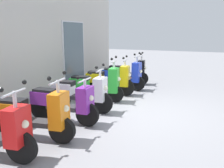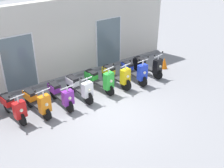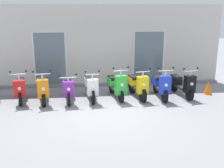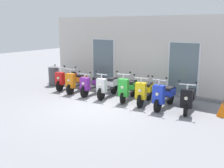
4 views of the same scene
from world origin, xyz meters
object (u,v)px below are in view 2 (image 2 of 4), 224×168
object	(u,v)px
scooter_blue	(135,71)
scooter_black	(148,65)
scooter_red	(13,107)
scooter_orange	(37,102)
scooter_purple	(61,94)
scooter_green	(100,80)
scooter_white	(79,87)
scooter_yellow	(117,76)
traffic_cone	(164,63)

from	to	relation	value
scooter_blue	scooter_black	bearing A→B (deg)	8.55
scooter_red	scooter_orange	xyz separation A→B (m)	(0.78, -0.14, -0.01)
scooter_purple	scooter_green	bearing A→B (deg)	3.38
scooter_white	scooter_yellow	world-z (taller)	scooter_yellow
scooter_yellow	traffic_cone	bearing A→B (deg)	3.04
scooter_red	scooter_yellow	xyz separation A→B (m)	(4.20, -0.04, -0.01)
scooter_green	traffic_cone	xyz separation A→B (m)	(3.58, 0.11, -0.24)
scooter_white	scooter_blue	size ratio (longest dim) A/B	1.01
scooter_red	scooter_green	bearing A→B (deg)	-0.04
scooter_orange	traffic_cone	world-z (taller)	scooter_orange
scooter_purple	scooter_yellow	xyz separation A→B (m)	(2.52, 0.07, 0.00)
scooter_red	scooter_yellow	distance (m)	4.20
scooter_green	scooter_white	bearing A→B (deg)	-176.34
scooter_green	scooter_blue	distance (m)	1.63
traffic_cone	scooter_black	bearing A→B (deg)	-173.66
traffic_cone	scooter_red	bearing A→B (deg)	-179.09
scooter_red	scooter_orange	bearing A→B (deg)	-10.27
scooter_red	scooter_black	size ratio (longest dim) A/B	0.97
scooter_green	traffic_cone	bearing A→B (deg)	1.82
scooter_purple	traffic_cone	distance (m)	5.33
scooter_black	scooter_white	bearing A→B (deg)	-179.11
scooter_green	scooter_yellow	bearing A→B (deg)	-2.57
scooter_red	scooter_white	world-z (taller)	scooter_red
scooter_orange	scooter_white	bearing A→B (deg)	2.67
scooter_white	scooter_black	bearing A→B (deg)	0.89
scooter_black	traffic_cone	size ratio (longest dim) A/B	3.06
scooter_red	scooter_green	world-z (taller)	scooter_green
scooter_white	scooter_green	xyz separation A→B (m)	(0.95, 0.06, 0.01)
scooter_white	scooter_yellow	size ratio (longest dim) A/B	1.03
scooter_green	scooter_purple	bearing A→B (deg)	-176.62
scooter_orange	scooter_green	size ratio (longest dim) A/B	0.97
traffic_cone	scooter_orange	bearing A→B (deg)	-177.67
scooter_red	scooter_white	distance (m)	2.47
scooter_red	traffic_cone	xyz separation A→B (m)	(7.00, 0.11, -0.22)
scooter_white	scooter_blue	world-z (taller)	scooter_blue
scooter_green	scooter_black	distance (m)	2.49
scooter_red	scooter_purple	distance (m)	1.68
scooter_black	scooter_red	bearing A→B (deg)	179.90
scooter_purple	scooter_green	world-z (taller)	scooter_green
scooter_black	traffic_cone	world-z (taller)	scooter_black
scooter_red	scooter_orange	world-z (taller)	scooter_orange
scooter_white	scooter_blue	xyz separation A→B (m)	(2.58, -0.08, -0.02)
scooter_purple	scooter_yellow	size ratio (longest dim) A/B	1.04
scooter_orange	scooter_black	distance (m)	5.13
scooter_white	scooter_red	bearing A→B (deg)	178.53
scooter_yellow	scooter_black	distance (m)	1.71
scooter_black	scooter_orange	bearing A→B (deg)	-178.52
scooter_red	scooter_orange	size ratio (longest dim) A/B	0.99
scooter_white	scooter_green	distance (m)	0.95
scooter_green	scooter_orange	bearing A→B (deg)	-176.97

